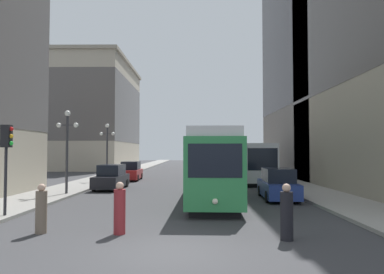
# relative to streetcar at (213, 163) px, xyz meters

# --- Properties ---
(ground_plane) EXTENTS (200.00, 200.00, 0.00)m
(ground_plane) POSITION_rel_streetcar_xyz_m (-1.73, -11.17, -2.10)
(ground_plane) COLOR #38383A
(sidewalk_left) EXTENTS (3.50, 120.00, 0.15)m
(sidewalk_left) POSITION_rel_streetcar_xyz_m (-10.36, 28.83, -2.03)
(sidewalk_left) COLOR gray
(sidewalk_left) RESTS_ON ground
(sidewalk_right) EXTENTS (3.50, 120.00, 0.15)m
(sidewalk_right) POSITION_rel_streetcar_xyz_m (6.90, 28.83, -2.03)
(sidewalk_right) COLOR gray
(sidewalk_right) RESTS_ON ground
(streetcar) EXTENTS (3.08, 13.63, 3.89)m
(streetcar) POSITION_rel_streetcar_xyz_m (0.00, 0.00, 0.00)
(streetcar) COLOR black
(streetcar) RESTS_ON ground
(transit_bus) EXTENTS (2.86, 12.35, 3.45)m
(transit_bus) POSITION_rel_streetcar_xyz_m (3.99, 12.12, -0.15)
(transit_bus) COLOR black
(transit_bus) RESTS_ON ground
(parked_car_left_near) EXTENTS (1.96, 4.67, 1.82)m
(parked_car_left_near) POSITION_rel_streetcar_xyz_m (-7.31, 5.41, -1.26)
(parked_car_left_near) COLOR black
(parked_car_left_near) RESTS_ON ground
(parked_car_left_mid) EXTENTS (1.96, 4.48, 1.82)m
(parked_car_left_mid) POSITION_rel_streetcar_xyz_m (-7.31, 13.47, -1.26)
(parked_car_left_mid) COLOR black
(parked_car_left_mid) RESTS_ON ground
(parked_car_right_far) EXTENTS (2.06, 4.91, 1.82)m
(parked_car_right_far) POSITION_rel_streetcar_xyz_m (3.85, -0.11, -1.26)
(parked_car_right_far) COLOR black
(parked_car_right_far) RESTS_ON ground
(pedestrian_crossing_near) EXTENTS (0.38, 0.38, 1.70)m
(pedestrian_crossing_near) POSITION_rel_streetcar_xyz_m (-6.36, -8.90, -1.31)
(pedestrian_crossing_near) COLOR #6B5B4C
(pedestrian_crossing_near) RESTS_ON ground
(pedestrian_crossing_far) EXTENTS (0.40, 0.40, 1.79)m
(pedestrian_crossing_far) POSITION_rel_streetcar_xyz_m (1.87, -9.78, -1.27)
(pedestrian_crossing_far) COLOR black
(pedestrian_crossing_far) RESTS_ON ground
(pedestrian_on_sidewalk) EXTENTS (0.40, 0.40, 1.78)m
(pedestrian_on_sidewalk) POSITION_rel_streetcar_xyz_m (-3.63, -8.98, -1.27)
(pedestrian_on_sidewalk) COLOR maroon
(pedestrian_on_sidewalk) RESTS_ON ground
(traffic_light_near_left) EXTENTS (0.47, 0.36, 3.79)m
(traffic_light_near_left) POSITION_rel_streetcar_xyz_m (-8.99, -6.30, 0.97)
(traffic_light_near_left) COLOR #232328
(traffic_light_near_left) RESTS_ON sidewalk_left
(lamp_post_left_near) EXTENTS (1.41, 0.36, 5.28)m
(lamp_post_left_near) POSITION_rel_streetcar_xyz_m (-9.21, 1.36, 1.53)
(lamp_post_left_near) COLOR #333338
(lamp_post_left_near) RESTS_ON sidewalk_left
(lamp_post_left_far) EXTENTS (1.41, 0.36, 5.23)m
(lamp_post_left_far) POSITION_rel_streetcar_xyz_m (-9.21, 11.67, 1.50)
(lamp_post_left_far) COLOR #333338
(lamp_post_left_far) RESTS_ON sidewalk_left
(building_left_corner) EXTENTS (16.41, 22.33, 17.56)m
(building_left_corner) POSITION_rel_streetcar_xyz_m (-20.01, 38.29, 6.91)
(building_left_corner) COLOR #B2A893
(building_left_corner) RESTS_ON ground
(building_right_corner) EXTENTS (16.34, 20.71, 30.91)m
(building_right_corner) POSITION_rel_streetcar_xyz_m (16.52, 18.94, 13.84)
(building_right_corner) COLOR slate
(building_right_corner) RESTS_ON ground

